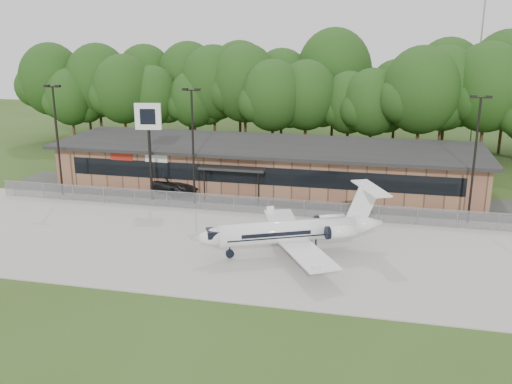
% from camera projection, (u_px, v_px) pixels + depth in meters
% --- Properties ---
extents(ground, '(160.00, 160.00, 0.00)m').
position_uv_depth(ground, '(185.00, 290.00, 34.11)').
color(ground, '#314117').
rests_on(ground, ground).
extents(apron, '(64.00, 18.00, 0.08)m').
position_uv_depth(apron, '(222.00, 242.00, 41.59)').
color(apron, '#9E9B93').
rests_on(apron, ground).
extents(parking_lot, '(50.00, 9.00, 0.06)m').
position_uv_depth(parking_lot, '(257.00, 198.00, 52.35)').
color(parking_lot, '#383835').
rests_on(parking_lot, ground).
extents(terminal, '(41.00, 11.65, 4.30)m').
position_uv_depth(terminal, '(267.00, 164.00, 55.91)').
color(terminal, '#8E6447').
rests_on(terminal, ground).
extents(fence, '(46.00, 0.04, 1.52)m').
position_uv_depth(fence, '(245.00, 205.00, 47.93)').
color(fence, gray).
rests_on(fence, ground).
extents(treeline, '(72.00, 12.00, 15.00)m').
position_uv_depth(treeline, '(297.00, 90.00, 71.33)').
color(treeline, '#1B3210').
rests_on(treeline, ground).
extents(radio_mast, '(0.20, 0.20, 25.00)m').
position_uv_depth(radio_mast, '(480.00, 49.00, 70.83)').
color(radio_mast, gray).
rests_on(radio_mast, ground).
extents(light_pole_left, '(1.55, 0.30, 10.23)m').
position_uv_depth(light_pole_left, '(57.00, 132.00, 51.74)').
color(light_pole_left, black).
rests_on(light_pole_left, ground).
extents(light_pole_mid, '(1.55, 0.30, 10.23)m').
position_uv_depth(light_pole_mid, '(193.00, 138.00, 48.95)').
color(light_pole_mid, black).
rests_on(light_pole_mid, ground).
extents(light_pole_right, '(1.55, 0.30, 10.23)m').
position_uv_depth(light_pole_right, '(475.00, 150.00, 44.03)').
color(light_pole_right, black).
rests_on(light_pole_right, ground).
extents(business_jet, '(13.26, 11.81, 4.59)m').
position_uv_depth(business_jet, '(294.00, 232.00, 39.11)').
color(business_jet, white).
rests_on(business_jet, ground).
extents(suv, '(6.97, 5.20, 1.76)m').
position_uv_depth(suv, '(170.00, 183.00, 54.19)').
color(suv, '#272729').
rests_on(suv, ground).
extents(pole_sign, '(2.32, 0.67, 8.80)m').
position_uv_depth(pole_sign, '(149.00, 127.00, 49.91)').
color(pole_sign, black).
rests_on(pole_sign, ground).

